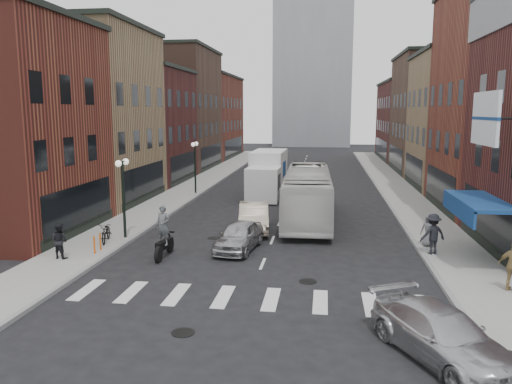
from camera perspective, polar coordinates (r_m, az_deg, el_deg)
ground at (r=20.65m, az=0.41°, el=-9.03°), size 160.00×160.00×0.00m
sidewalk_left at (r=43.36m, az=-6.98°, el=0.70°), size 3.00×74.00×0.15m
sidewalk_right at (r=42.36m, az=15.86°, el=0.21°), size 3.00×74.00×0.15m
curb_left at (r=43.02m, az=-5.04°, el=0.56°), size 0.20×74.00×0.16m
curb_right at (r=42.19m, az=13.84°, el=0.15°), size 0.20×74.00×0.16m
crosswalk_stripes at (r=17.86m, az=-0.86°, el=-12.03°), size 12.00×2.20×0.01m
bldg_left_mid_a at (r=37.76m, az=-20.02°, el=8.21°), size 10.30×10.20×12.30m
bldg_left_mid_b at (r=46.87m, az=-14.23°, el=7.36°), size 10.30×10.20×10.30m
bldg_left_far_a at (r=57.20m, az=-10.13°, el=9.29°), size 10.30×12.20×13.30m
bldg_left_far_b at (r=70.66m, az=-6.58°, el=8.53°), size 10.30×16.20×11.30m
bldg_right_mid_b at (r=45.20m, az=24.07°, el=7.42°), size 10.30×10.20×11.30m
bldg_right_far_a at (r=55.85m, az=20.98°, el=8.32°), size 10.30×12.20×12.30m
bldg_right_far_b at (r=69.58m, az=18.34°, el=7.70°), size 10.30×16.20×10.30m
awning_blue at (r=23.18m, az=23.74°, el=-1.10°), size 1.80×5.00×0.78m
billboard_sign at (r=20.85m, az=24.96°, el=7.44°), size 1.52×3.00×3.70m
distant_tower at (r=99.22m, az=6.66°, el=19.96°), size 14.00×14.00×50.00m
streetlamp_near at (r=25.71m, az=-14.96°, el=0.96°), size 0.32×1.22×4.11m
streetlamp_far at (r=38.90m, az=-6.99°, el=3.93°), size 0.32×1.22×4.11m
bike_rack at (r=23.84m, az=-17.68°, el=-5.60°), size 0.08×0.68×0.80m
box_truck at (r=38.10m, az=1.31°, el=2.03°), size 2.53×7.89×3.41m
motorcycle_rider at (r=22.56m, az=-10.53°, el=-4.67°), size 0.70×2.34×2.38m
transit_bus at (r=29.75m, az=5.91°, el=-0.28°), size 2.93×11.38×3.15m
sedan_left_near at (r=23.51m, az=-1.95°, el=-5.04°), size 2.12×4.17×1.36m
sedan_left_far at (r=27.25m, az=-0.25°, el=-2.89°), size 2.17×4.71×1.50m
curb_car at (r=14.48m, az=20.44°, el=-15.01°), size 3.85×5.00×1.35m
parked_bicycle at (r=25.47m, az=-16.75°, el=-4.40°), size 1.10×1.97×0.98m
ped_left_solo at (r=23.29m, az=-21.53°, el=-5.21°), size 0.83×0.59×1.55m
ped_right_a at (r=23.65m, az=19.56°, el=-4.53°), size 1.31×0.98×1.83m
ped_right_c at (r=24.93m, az=19.15°, el=-4.14°), size 0.79×0.54×1.55m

